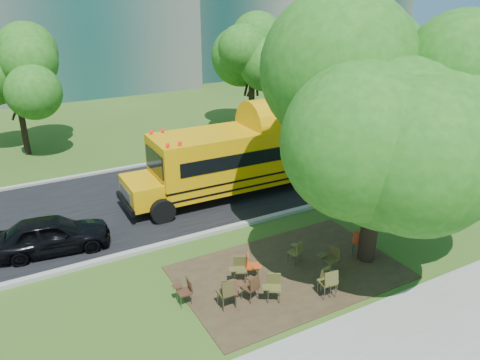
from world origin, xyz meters
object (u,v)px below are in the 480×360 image
chair_3 (273,285)px  chair_8 (185,289)px  main_tree (384,107)px  chair_10 (251,264)px  chair_5 (328,278)px  chair_4 (329,280)px  chair_9 (239,267)px  chair_6 (331,256)px  chair_11 (296,250)px  chair_7 (360,239)px  school_bus (268,151)px  black_car (52,234)px  chair_1 (230,289)px  chair_0 (228,290)px  chair_2 (252,285)px

chair_3 → chair_8: chair_3 is taller
main_tree → chair_10: main_tree is taller
chair_8 → chair_5: bearing=-109.7°
main_tree → chair_8: size_ratio=10.85×
chair_4 → chair_9: chair_4 is taller
chair_6 → chair_8: (-4.72, 0.66, -0.03)m
main_tree → chair_10: 6.18m
chair_9 → chair_4: bearing=159.4°
chair_4 → chair_11: (0.24, 1.98, -0.10)m
chair_7 → chair_8: (-6.23, 0.35, -0.08)m
chair_6 → chair_7: (1.51, 0.31, 0.05)m
school_bus → black_car: (-9.50, -1.30, -1.04)m
chair_11 → chair_9: bearing=157.0°
chair_1 → chair_9: bearing=74.3°
chair_0 → chair_9: 1.38m
chair_0 → chair_3: 1.34m
black_car → chair_7: bearing=-112.6°
chair_2 → chair_4: bearing=-45.2°
chair_2 → chair_11: 2.51m
chair_1 → chair_6: 3.68m
chair_5 → black_car: size_ratio=0.23×
chair_3 → chair_8: 2.51m
chair_1 → chair_9: 1.32m
chair_7 → main_tree: bearing=-50.5°
chair_8 → chair_9: size_ratio=0.99×
chair_6 → chair_8: bearing=69.7°
chair_7 → chair_10: chair_7 is taller
school_bus → chair_1: size_ratio=12.43×
main_tree → chair_3: size_ratio=10.44×
chair_4 → chair_9: bearing=140.5°
main_tree → chair_5: 5.29m
chair_4 → chair_0: bearing=168.0°
chair_8 → chair_10: 2.28m
chair_9 → chair_11: chair_9 is taller
chair_0 → chair_5: 2.99m
chair_7 → black_car: 10.50m
chair_5 → chair_9: (-1.98, 1.83, -0.03)m
black_car → chair_1: bearing=-138.0°
black_car → chair_11: bearing=-116.7°
chair_9 → chair_11: size_ratio=1.03×
school_bus → black_car: size_ratio=3.14×
chair_6 → black_car: black_car is taller
chair_10 → main_tree: bearing=105.5°
chair_11 → black_car: bearing=123.2°
chair_3 → chair_10: bearing=-58.5°
chair_0 → chair_6: (3.75, 0.12, -0.07)m
chair_8 → main_tree: bearing=-94.0°
chair_0 → chair_10: bearing=37.4°
chair_0 → chair_7: 5.27m
chair_1 → school_bus: bearing=75.1°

